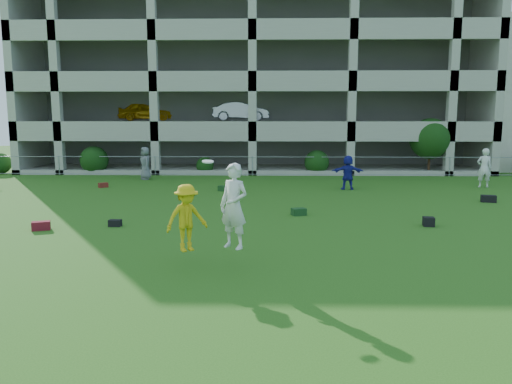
{
  "coord_description": "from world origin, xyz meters",
  "views": [
    {
      "loc": [
        1.01,
        -11.46,
        3.59
      ],
      "look_at": [
        0.64,
        3.0,
        1.4
      ],
      "focal_mm": 35.0,
      "sensor_mm": 36.0,
      "label": 1
    }
  ],
  "objects_px": {
    "crate_d": "(429,222)",
    "parking_garage": "(256,85)",
    "frisbee_contest": "(205,213)",
    "bystander_d": "(348,172)",
    "bystander_e": "(484,168)",
    "bystander_c": "(145,163)"
  },
  "relations": [
    {
      "from": "bystander_e",
      "to": "frisbee_contest",
      "type": "distance_m",
      "value": 18.76
    },
    {
      "from": "bystander_e",
      "to": "parking_garage",
      "type": "height_order",
      "value": "parking_garage"
    },
    {
      "from": "crate_d",
      "to": "frisbee_contest",
      "type": "relative_size",
      "value": 0.16
    },
    {
      "from": "crate_d",
      "to": "parking_garage",
      "type": "xyz_separation_m",
      "value": [
        -6.33,
        22.86,
        5.86
      ]
    },
    {
      "from": "parking_garage",
      "to": "crate_d",
      "type": "bearing_deg",
      "value": -74.53
    },
    {
      "from": "crate_d",
      "to": "parking_garage",
      "type": "distance_m",
      "value": 24.43
    },
    {
      "from": "bystander_c",
      "to": "parking_garage",
      "type": "xyz_separation_m",
      "value": [
        6.07,
        10.77,
        5.08
      ]
    },
    {
      "from": "bystander_d",
      "to": "parking_garage",
      "type": "distance_m",
      "value": 16.15
    },
    {
      "from": "bystander_e",
      "to": "bystander_d",
      "type": "bearing_deg",
      "value": 12.85
    },
    {
      "from": "crate_d",
      "to": "frisbee_contest",
      "type": "height_order",
      "value": "frisbee_contest"
    },
    {
      "from": "bystander_d",
      "to": "bystander_c",
      "type": "bearing_deg",
      "value": -16.77
    },
    {
      "from": "bystander_e",
      "to": "parking_garage",
      "type": "distance_m",
      "value": 18.8
    },
    {
      "from": "bystander_c",
      "to": "frisbee_contest",
      "type": "distance_m",
      "value": 17.69
    },
    {
      "from": "bystander_e",
      "to": "crate_d",
      "type": "bearing_deg",
      "value": 63.99
    },
    {
      "from": "bystander_c",
      "to": "bystander_d",
      "type": "relative_size",
      "value": 1.1
    },
    {
      "from": "bystander_c",
      "to": "parking_garage",
      "type": "relative_size",
      "value": 0.06
    },
    {
      "from": "parking_garage",
      "to": "bystander_e",
      "type": "bearing_deg",
      "value": -48.45
    },
    {
      "from": "crate_d",
      "to": "frisbee_contest",
      "type": "distance_m",
      "value": 8.35
    },
    {
      "from": "bystander_c",
      "to": "bystander_d",
      "type": "bearing_deg",
      "value": 41.1
    },
    {
      "from": "bystander_e",
      "to": "crate_d",
      "type": "distance_m",
      "value": 10.94
    },
    {
      "from": "bystander_c",
      "to": "parking_garage",
      "type": "distance_m",
      "value": 13.37
    },
    {
      "from": "frisbee_contest",
      "to": "bystander_c",
      "type": "bearing_deg",
      "value": 108.43
    }
  ]
}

